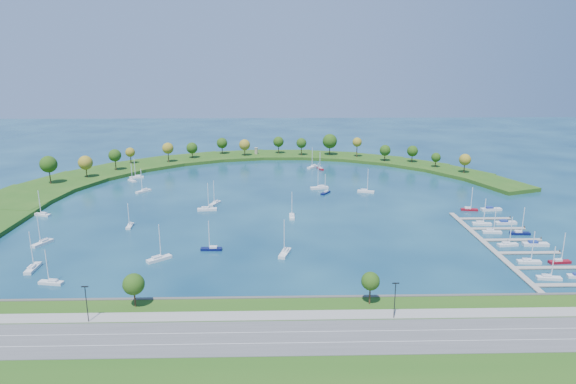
{
  "coord_description": "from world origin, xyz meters",
  "views": [
    {
      "loc": [
        -0.95,
        -233.85,
        68.31
      ],
      "look_at": [
        5.0,
        5.0,
        4.0
      ],
      "focal_mm": 31.35,
      "sensor_mm": 36.0,
      "label": 1
    }
  ],
  "objects_px": {
    "moored_boat_10": "(51,281)",
    "docked_boat_5": "(535,244)",
    "docked_boat_9": "(505,222)",
    "docked_boat_8": "(482,223)",
    "docked_boat_3": "(560,261)",
    "moored_boat_3": "(320,168)",
    "moored_boat_6": "(42,242)",
    "moored_boat_12": "(42,214)",
    "docked_boat_10": "(469,209)",
    "moored_boat_16": "(212,248)",
    "docked_boat_11": "(491,209)",
    "moored_boat_14": "(326,192)",
    "moored_boat_17": "(366,191)",
    "docked_boat_4": "(508,244)",
    "moored_boat_1": "(159,258)",
    "moored_boat_11": "(292,216)",
    "moored_boat_2": "(144,191)",
    "moored_boat_4": "(319,187)",
    "moored_boat_8": "(313,166)",
    "moored_boat_15": "(215,203)",
    "moored_boat_9": "(137,177)",
    "moored_boat_5": "(130,225)",
    "docked_boat_0": "(549,277)",
    "docked_boat_2": "(529,261)",
    "moored_boat_18": "(33,267)",
    "dock_system": "(508,246)",
    "moored_boat_0": "(132,180)",
    "moored_boat_7": "(207,209)",
    "docked_boat_6": "(492,231)",
    "docked_boat_7": "(520,232)",
    "moored_boat_13": "(285,252)"
  },
  "relations": [
    {
      "from": "moored_boat_10",
      "to": "docked_boat_5",
      "type": "bearing_deg",
      "value": -159.95
    },
    {
      "from": "moored_boat_10",
      "to": "docked_boat_9",
      "type": "xyz_separation_m",
      "value": [
        167.0,
        54.04,
        -0.21
      ]
    },
    {
      "from": "docked_boat_8",
      "to": "docked_boat_3",
      "type": "bearing_deg",
      "value": -67.88
    },
    {
      "from": "moored_boat_3",
      "to": "moored_boat_6",
      "type": "xyz_separation_m",
      "value": [
        -116.03,
        -128.01,
        0.05
      ]
    },
    {
      "from": "moored_boat_12",
      "to": "docked_boat_10",
      "type": "relative_size",
      "value": 1.05
    },
    {
      "from": "moored_boat_16",
      "to": "docked_boat_11",
      "type": "xyz_separation_m",
      "value": [
        122.49,
        46.04,
        -0.18
      ]
    },
    {
      "from": "moored_boat_14",
      "to": "docked_boat_9",
      "type": "xyz_separation_m",
      "value": [
        71.24,
        -50.7,
        -0.19
      ]
    },
    {
      "from": "docked_boat_3",
      "to": "docked_boat_5",
      "type": "relative_size",
      "value": 1.15
    },
    {
      "from": "moored_boat_17",
      "to": "docked_boat_4",
      "type": "height_order",
      "value": "moored_boat_17"
    },
    {
      "from": "moored_boat_1",
      "to": "moored_boat_11",
      "type": "height_order",
      "value": "moored_boat_1"
    },
    {
      "from": "docked_boat_3",
      "to": "moored_boat_17",
      "type": "bearing_deg",
      "value": 113.55
    },
    {
      "from": "moored_boat_2",
      "to": "moored_boat_11",
      "type": "relative_size",
      "value": 1.08
    },
    {
      "from": "moored_boat_4",
      "to": "docked_boat_3",
      "type": "xyz_separation_m",
      "value": [
        73.65,
        -102.17,
        -0.1
      ]
    },
    {
      "from": "moored_boat_8",
      "to": "moored_boat_16",
      "type": "relative_size",
      "value": 1.18
    },
    {
      "from": "moored_boat_15",
      "to": "docked_boat_4",
      "type": "relative_size",
      "value": 1.04
    },
    {
      "from": "moored_boat_9",
      "to": "docked_boat_11",
      "type": "bearing_deg",
      "value": 146.89
    },
    {
      "from": "moored_boat_17",
      "to": "moored_boat_4",
      "type": "bearing_deg",
      "value": 178.46
    },
    {
      "from": "moored_boat_10",
      "to": "docked_boat_8",
      "type": "distance_m",
      "value": 165.34
    },
    {
      "from": "moored_boat_2",
      "to": "moored_boat_5",
      "type": "bearing_deg",
      "value": 49.52
    },
    {
      "from": "moored_boat_9",
      "to": "moored_boat_11",
      "type": "distance_m",
      "value": 116.99
    },
    {
      "from": "docked_boat_0",
      "to": "docked_boat_2",
      "type": "xyz_separation_m",
      "value": [
        -0.01,
        12.98,
        0.01
      ]
    },
    {
      "from": "docked_boat_8",
      "to": "docked_boat_10",
      "type": "height_order",
      "value": "docked_boat_8"
    },
    {
      "from": "moored_boat_8",
      "to": "moored_boat_18",
      "type": "height_order",
      "value": "moored_boat_8"
    },
    {
      "from": "dock_system",
      "to": "moored_boat_14",
      "type": "distance_m",
      "value": 98.06
    },
    {
      "from": "docked_boat_8",
      "to": "docked_boat_5",
      "type": "bearing_deg",
      "value": -59.06
    },
    {
      "from": "docked_boat_2",
      "to": "moored_boat_1",
      "type": "bearing_deg",
      "value": -178.33
    },
    {
      "from": "moored_boat_18",
      "to": "moored_boat_17",
      "type": "bearing_deg",
      "value": -54.7
    },
    {
      "from": "moored_boat_0",
      "to": "docked_boat_10",
      "type": "height_order",
      "value": "docked_boat_10"
    },
    {
      "from": "moored_boat_1",
      "to": "moored_boat_17",
      "type": "relative_size",
      "value": 1.01
    },
    {
      "from": "moored_boat_17",
      "to": "docked_boat_11",
      "type": "xyz_separation_m",
      "value": [
        51.99,
        -33.19,
        -0.23
      ]
    },
    {
      "from": "moored_boat_2",
      "to": "docked_boat_3",
      "type": "distance_m",
      "value": 192.68
    },
    {
      "from": "moored_boat_4",
      "to": "docked_boat_0",
      "type": "height_order",
      "value": "moored_boat_4"
    },
    {
      "from": "moored_boat_7",
      "to": "moored_boat_17",
      "type": "height_order",
      "value": "moored_boat_7"
    },
    {
      "from": "moored_boat_1",
      "to": "moored_boat_9",
      "type": "height_order",
      "value": "moored_boat_1"
    },
    {
      "from": "moored_boat_12",
      "to": "moored_boat_17",
      "type": "height_order",
      "value": "moored_boat_17"
    },
    {
      "from": "moored_boat_10",
      "to": "docked_boat_6",
      "type": "bearing_deg",
      "value": -154.41
    },
    {
      "from": "moored_boat_6",
      "to": "docked_boat_3",
      "type": "height_order",
      "value": "moored_boat_6"
    },
    {
      "from": "moored_boat_14",
      "to": "docked_boat_6",
      "type": "xyz_separation_m",
      "value": [
        60.81,
        -61.81,
        0.01
      ]
    },
    {
      "from": "moored_boat_14",
      "to": "docked_boat_5",
      "type": "height_order",
      "value": "moored_boat_14"
    },
    {
      "from": "moored_boat_16",
      "to": "docked_boat_7",
      "type": "height_order",
      "value": "moored_boat_16"
    },
    {
      "from": "moored_boat_14",
      "to": "docked_boat_4",
      "type": "distance_m",
      "value": 97.29
    },
    {
      "from": "dock_system",
      "to": "moored_boat_10",
      "type": "height_order",
      "value": "moored_boat_10"
    },
    {
      "from": "moored_boat_15",
      "to": "moored_boat_18",
      "type": "height_order",
      "value": "moored_boat_18"
    },
    {
      "from": "moored_boat_11",
      "to": "moored_boat_14",
      "type": "bearing_deg",
      "value": -24.43
    },
    {
      "from": "docked_boat_10",
      "to": "docked_boat_3",
      "type": "bearing_deg",
      "value": -72.96
    },
    {
      "from": "docked_boat_8",
      "to": "docked_boat_10",
      "type": "xyz_separation_m",
      "value": [
        2.41,
        20.48,
        -0.01
      ]
    },
    {
      "from": "moored_boat_7",
      "to": "moored_boat_12",
      "type": "bearing_deg",
      "value": 179.93
    },
    {
      "from": "moored_boat_6",
      "to": "moored_boat_14",
      "type": "distance_m",
      "value": 133.62
    },
    {
      "from": "moored_boat_16",
      "to": "docked_boat_5",
      "type": "height_order",
      "value": "moored_boat_16"
    },
    {
      "from": "moored_boat_13",
      "to": "docked_boat_5",
      "type": "distance_m",
      "value": 94.08
    }
  ]
}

